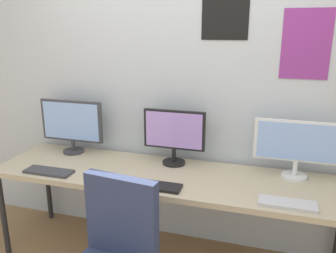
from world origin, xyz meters
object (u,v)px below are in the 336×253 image
(keyboard_left, at_px, (49,171))
(desk, at_px, (166,180))
(keyboard_right, at_px, (287,204))
(computer_mouse, at_px, (117,180))
(monitor_center, at_px, (174,134))
(monitor_left, at_px, (72,124))
(monitor_right, at_px, (297,145))
(keyboard_center, at_px, (156,186))

(keyboard_left, bearing_deg, desk, 15.31)
(keyboard_right, bearing_deg, computer_mouse, 179.90)
(keyboard_left, bearing_deg, monitor_center, 27.77)
(keyboard_right, xyz_separation_m, computer_mouse, (-1.13, 0.00, 0.01))
(keyboard_right, bearing_deg, monitor_left, 165.74)
(monitor_right, xyz_separation_m, keyboard_center, (-0.90, -0.44, -0.23))
(keyboard_right, bearing_deg, monitor_center, 152.23)
(monitor_left, distance_m, keyboard_left, 0.51)
(desk, relative_size, keyboard_right, 7.64)
(monitor_right, distance_m, keyboard_left, 1.81)
(monitor_right, bearing_deg, keyboard_center, -153.83)
(monitor_left, bearing_deg, keyboard_center, -26.17)
(monitor_left, height_order, keyboard_right, monitor_left)
(keyboard_left, height_order, keyboard_center, same)
(monitor_center, distance_m, keyboard_left, 0.98)
(monitor_left, relative_size, keyboard_left, 1.53)
(monitor_center, bearing_deg, keyboard_center, -90.00)
(monitor_right, distance_m, computer_mouse, 1.29)
(keyboard_left, xyz_separation_m, computer_mouse, (0.55, 0.00, 0.01))
(desk, distance_m, keyboard_center, 0.24)
(desk, distance_m, monitor_right, 0.97)
(monitor_left, bearing_deg, keyboard_left, -82.28)
(monitor_right, xyz_separation_m, keyboard_left, (-1.74, -0.44, -0.23))
(monitor_center, bearing_deg, monitor_right, 0.00)
(monitor_left, height_order, keyboard_center, monitor_left)
(monitor_right, xyz_separation_m, computer_mouse, (-1.19, -0.44, -0.23))
(computer_mouse, bearing_deg, desk, 38.30)
(monitor_left, distance_m, monitor_right, 1.80)
(keyboard_center, bearing_deg, monitor_center, 90.00)
(desk, relative_size, keyboard_center, 7.61)
(desk, bearing_deg, keyboard_left, -164.69)
(monitor_right, distance_m, keyboard_right, 0.50)
(keyboard_left, bearing_deg, monitor_right, 14.26)
(keyboard_right, bearing_deg, monitor_right, 82.27)
(monitor_right, relative_size, keyboard_center, 1.74)
(monitor_left, relative_size, keyboard_right, 1.63)
(keyboard_center, xyz_separation_m, computer_mouse, (-0.29, 0.00, 0.01))
(monitor_left, distance_m, keyboard_right, 1.81)
(desk, height_order, monitor_right, monitor_right)
(monitor_left, height_order, keyboard_left, monitor_left)
(computer_mouse, bearing_deg, monitor_left, 144.22)
(keyboard_center, bearing_deg, computer_mouse, 179.62)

